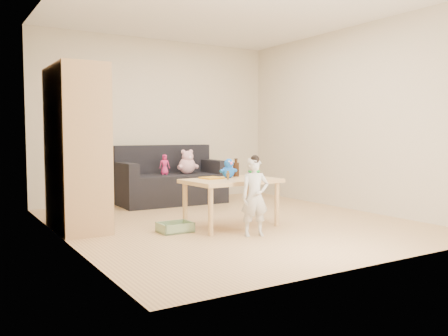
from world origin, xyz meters
TOP-DOWN VIEW (x-y plane):
  - room at (0.00, 0.00)m, footprint 4.50×4.50m
  - wardrobe at (-1.73, 0.51)m, footprint 0.51×1.02m
  - sofa at (0.02, 1.80)m, footprint 1.64×0.85m
  - play_table at (-0.16, -0.27)m, footprint 1.11×0.74m
  - storage_bin at (-0.85, -0.19)m, footprint 0.36×0.27m
  - toddler at (-0.21, -0.81)m, footprint 0.35×0.28m
  - pink_bear at (0.28, 1.75)m, footprint 0.34×0.32m
  - doll at (-0.10, 1.77)m, footprint 0.18×0.15m
  - ring_stacker at (0.20, -0.21)m, footprint 0.16×0.16m
  - brown_bottle at (0.05, -0.03)m, footprint 0.08×0.08m
  - blue_plush at (-0.11, -0.12)m, footprint 0.22×0.19m
  - wooden_figure at (-0.23, -0.31)m, footprint 0.05×0.04m
  - yellow_book at (-0.34, -0.11)m, footprint 0.24×0.24m

SIDE VIEW (x-z plane):
  - storage_bin at x=-0.85m, z-range 0.00..0.11m
  - sofa at x=0.02m, z-range 0.00..0.46m
  - play_table at x=-0.16m, z-range 0.00..0.56m
  - toddler at x=-0.21m, z-range 0.00..0.82m
  - yellow_book at x=-0.34m, z-range 0.56..0.58m
  - doll at x=-0.10m, z-range 0.46..0.76m
  - wooden_figure at x=-0.23m, z-range 0.56..0.67m
  - pink_bear at x=0.28m, z-range 0.46..0.78m
  - ring_stacker at x=0.20m, z-range 0.54..0.73m
  - brown_bottle at x=0.05m, z-range 0.55..0.77m
  - blue_plush at x=-0.11m, z-range 0.56..0.80m
  - wardrobe at x=-1.73m, z-range 0.00..1.84m
  - room at x=0.00m, z-range -0.95..3.55m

